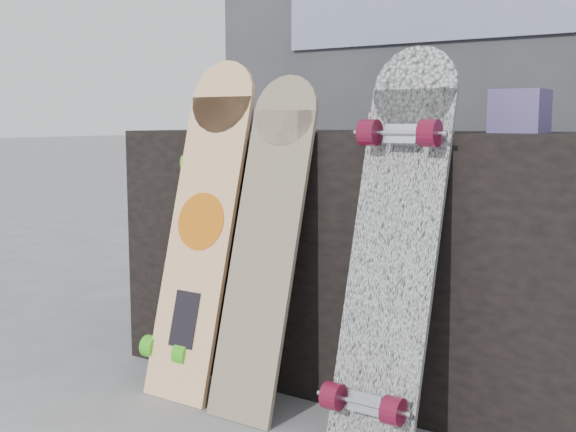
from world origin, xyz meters
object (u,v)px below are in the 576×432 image
Objects in this scene: longboard_geisha at (203,217)px; skateboard_dark at (202,239)px; longboard_celtic at (267,233)px; longboard_cascadia at (393,239)px; vendor_table at (372,256)px.

skateboard_dark is at bearing 134.44° from longboard_geisha.
longboard_cascadia reaches higher than longboard_celtic.
longboard_celtic is 0.34m from skateboard_dark.
vendor_table is 0.49m from longboard_cascadia.
longboard_celtic is (-0.13, -0.40, 0.11)m from vendor_table.
longboard_celtic is 1.09× the size of skateboard_dark.
longboard_cascadia is at bearing -0.88° from longboard_geisha.
longboard_cascadia is (0.26, -0.39, 0.13)m from vendor_table.
longboard_celtic is 0.94× the size of longboard_cascadia.
skateboard_dark reaches higher than vendor_table.
longboard_celtic is at bearing -178.51° from longboard_cascadia.
longboard_celtic is at bearing -4.53° from longboard_geisha.
vendor_table is 1.65× the size of longboard_celtic.
longboard_geisha reaches higher than skateboard_dark.
longboard_celtic is at bearing -108.47° from vendor_table.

